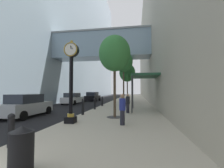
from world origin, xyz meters
name	(u,v)px	position (x,y,z in m)	size (l,w,h in m)	color
ground_plane	(114,101)	(0.00, 27.00, 0.00)	(110.00, 110.00, 0.00)	black
sidewalk_right	(131,100)	(3.17, 30.00, 0.07)	(6.33, 80.00, 0.14)	#BCB29E
building_block_left	(64,14)	(-11.99, 29.93, 19.77)	(23.19, 80.00, 39.67)	#93A8B7
building_block_right	(168,37)	(10.83, 30.00, 13.01)	(9.00, 80.00, 26.02)	#A89E89
street_clock	(71,77)	(0.67, 6.19, 2.76)	(0.84, 0.55, 4.77)	black
bollard_nearest	(11,129)	(0.32, 2.42, 0.71)	(0.22, 0.22, 1.09)	black
bollard_third	(83,107)	(0.32, 9.11, 0.71)	(0.22, 0.22, 1.09)	black
bollard_fourth	(95,104)	(0.32, 12.46, 0.71)	(0.22, 0.22, 1.09)	black
bollard_fifth	(102,101)	(0.32, 15.80, 0.71)	(0.22, 0.22, 1.09)	black
street_tree_near	(115,54)	(2.89, 8.39, 4.56)	(2.21, 2.21, 5.72)	#333335
street_tree_mid_near	(124,62)	(2.89, 15.93, 5.41)	(2.20, 2.20, 6.58)	#333335
street_tree_mid_far	(127,73)	(2.89, 23.46, 5.01)	(2.67, 2.67, 6.43)	#333335
trash_bin	(21,149)	(1.83, 1.08, 0.68)	(0.53, 0.53, 1.05)	black
pedestrian_walking	(128,103)	(3.66, 10.57, 0.96)	(0.51, 0.42, 1.58)	#23232D
pedestrian_by_clock	(122,109)	(3.63, 6.15, 1.01)	(0.45, 0.45, 1.66)	#23232D
storefront_awning	(144,77)	(5.09, 12.31, 3.28)	(2.40, 3.60, 3.30)	#235138
car_silver_near	(27,106)	(-3.89, 8.37, 0.82)	(1.95, 4.22, 1.71)	#B7BABF
car_black_mid	(93,97)	(-3.75, 25.57, 0.83)	(2.17, 4.39, 1.72)	black
car_white_far	(73,98)	(-5.07, 19.51, 0.80)	(2.04, 4.58, 1.64)	silver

